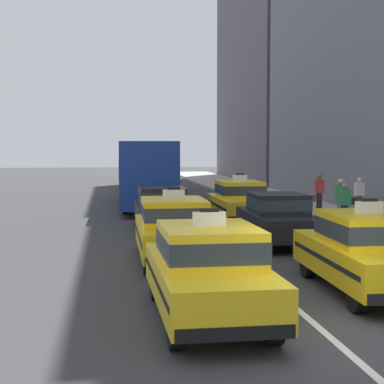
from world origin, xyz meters
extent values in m
plane|color=#353538|center=(0.00, 0.00, 0.00)|extent=(160.00, 160.00, 0.00)
cube|color=silver|center=(0.00, 20.00, 0.00)|extent=(0.14, 80.00, 0.01)
cube|color=#9E9993|center=(5.60, 15.00, 0.07)|extent=(4.00, 90.00, 0.15)
cube|color=#5B5660|center=(10.60, 43.55, 14.76)|extent=(6.00, 20.04, 29.51)
cylinder|color=black|center=(-2.52, 2.86, 0.32)|extent=(0.25, 0.64, 0.64)
cylinder|color=black|center=(-1.04, 2.89, 0.32)|extent=(0.25, 0.64, 0.64)
cylinder|color=black|center=(-2.47, -0.19, 0.32)|extent=(0.25, 0.64, 0.64)
cylinder|color=black|center=(-1.00, -0.17, 0.32)|extent=(0.25, 0.64, 0.64)
cube|color=yellow|center=(-1.76, 1.35, 0.67)|extent=(1.87, 4.53, 0.70)
cube|color=black|center=(-1.76, 1.35, 0.72)|extent=(1.88, 4.17, 0.10)
cube|color=yellow|center=(-1.76, 1.20, 1.34)|extent=(1.63, 2.12, 0.64)
cube|color=#2D3842|center=(-1.76, 1.20, 1.34)|extent=(1.65, 2.14, 0.35)
cube|color=white|center=(-1.76, 1.20, 1.78)|extent=(0.56, 0.13, 0.24)
cube|color=black|center=(-1.76, 1.20, 1.93)|extent=(0.32, 0.11, 0.06)
cube|color=black|center=(-1.79, 3.56, 0.42)|extent=(1.71, 0.17, 0.20)
cube|color=black|center=(-1.72, -0.86, 0.42)|extent=(1.71, 0.17, 0.20)
cylinder|color=black|center=(-2.51, 8.34, 0.32)|extent=(0.24, 0.64, 0.64)
cylinder|color=black|center=(-1.03, 8.33, 0.32)|extent=(0.24, 0.64, 0.64)
cylinder|color=black|center=(-2.53, 5.28, 0.32)|extent=(0.24, 0.64, 0.64)
cylinder|color=black|center=(-1.06, 5.27, 0.32)|extent=(0.24, 0.64, 0.64)
cube|color=yellow|center=(-1.78, 6.81, 0.67)|extent=(1.84, 4.51, 0.70)
cube|color=black|center=(-1.78, 6.81, 0.72)|extent=(1.85, 4.15, 0.10)
cube|color=yellow|center=(-1.78, 6.66, 1.34)|extent=(1.62, 2.11, 0.64)
cube|color=#2D3842|center=(-1.78, 6.66, 1.34)|extent=(1.64, 2.13, 0.35)
cube|color=white|center=(-1.78, 6.66, 1.78)|extent=(0.56, 0.12, 0.24)
cube|color=black|center=(-1.78, 6.66, 1.93)|extent=(0.32, 0.11, 0.06)
cube|color=black|center=(-1.77, 9.02, 0.42)|extent=(1.71, 0.15, 0.20)
cube|color=black|center=(-1.80, 4.60, 0.42)|extent=(1.71, 0.15, 0.20)
cylinder|color=black|center=(-2.31, 13.98, 0.32)|extent=(0.24, 0.64, 0.64)
cylinder|color=black|center=(-0.86, 13.97, 0.32)|extent=(0.24, 0.64, 0.64)
cylinder|color=black|center=(-2.31, 11.14, 0.32)|extent=(0.24, 0.64, 0.64)
cylinder|color=black|center=(-0.87, 11.13, 0.32)|extent=(0.24, 0.64, 0.64)
cube|color=black|center=(-1.59, 12.55, 0.65)|extent=(1.77, 4.31, 0.66)
cube|color=black|center=(-1.59, 12.45, 1.28)|extent=(1.57, 1.90, 0.60)
cube|color=#2D3842|center=(-1.59, 12.45, 1.28)|extent=(1.59, 1.92, 0.33)
cylinder|color=black|center=(-2.56, 25.19, 0.32)|extent=(0.25, 0.65, 0.64)
cylinder|color=black|center=(-0.56, 25.14, 0.32)|extent=(0.25, 0.65, 0.64)
cylinder|color=black|center=(-2.71, 18.47, 0.32)|extent=(0.25, 0.65, 0.64)
cylinder|color=black|center=(-0.71, 18.42, 0.32)|extent=(0.25, 0.65, 0.64)
cube|color=navy|center=(-1.64, 21.80, 1.77)|extent=(2.75, 11.25, 2.90)
cube|color=#2D3842|center=(-1.64, 21.80, 2.02)|extent=(2.76, 10.81, 0.84)
cube|color=black|center=(-1.51, 27.35, 2.97)|extent=(2.13, 0.13, 0.36)
cylinder|color=black|center=(-2.35, 34.54, 0.32)|extent=(0.26, 0.65, 0.64)
cylinder|color=black|center=(-0.45, 34.49, 0.32)|extent=(0.26, 0.65, 0.64)
cylinder|color=black|center=(-2.45, 30.64, 0.32)|extent=(0.26, 0.65, 0.64)
cylinder|color=black|center=(-0.55, 30.59, 0.32)|extent=(0.26, 0.65, 0.64)
cube|color=maroon|center=(-1.38, 35.49, 1.37)|extent=(2.16, 2.25, 2.10)
cube|color=#2D3842|center=(-1.35, 36.56, 1.67)|extent=(1.93, 0.11, 0.76)
cube|color=silver|center=(-1.46, 32.23, 1.92)|extent=(2.43, 5.26, 2.70)
cylinder|color=black|center=(1.09, 4.45, 0.32)|extent=(0.26, 0.65, 0.64)
cylinder|color=black|center=(2.56, 4.41, 0.32)|extent=(0.26, 0.65, 0.64)
cylinder|color=black|center=(1.01, 1.39, 0.32)|extent=(0.26, 0.65, 0.64)
cube|color=yellow|center=(1.79, 2.90, 0.67)|extent=(1.92, 4.55, 0.70)
cube|color=black|center=(1.79, 2.90, 0.72)|extent=(1.93, 4.19, 0.10)
cube|color=yellow|center=(1.78, 2.75, 1.34)|extent=(1.66, 2.14, 0.64)
cube|color=#2D3842|center=(1.78, 2.75, 1.34)|extent=(1.68, 2.16, 0.35)
cube|color=white|center=(1.78, 2.75, 1.78)|extent=(0.56, 0.14, 0.24)
cube|color=black|center=(1.78, 2.75, 1.93)|extent=(0.32, 0.12, 0.06)
cube|color=black|center=(1.85, 5.11, 0.42)|extent=(1.71, 0.19, 0.20)
cylinder|color=black|center=(0.98, 10.67, 0.32)|extent=(0.26, 0.65, 0.64)
cylinder|color=black|center=(2.43, 10.63, 0.32)|extent=(0.26, 0.65, 0.64)
cylinder|color=black|center=(0.91, 7.83, 0.32)|extent=(0.26, 0.65, 0.64)
cylinder|color=black|center=(2.35, 7.79, 0.32)|extent=(0.26, 0.65, 0.64)
cube|color=black|center=(1.67, 9.23, 0.65)|extent=(1.87, 4.34, 0.66)
cube|color=black|center=(1.67, 9.13, 1.28)|extent=(1.61, 1.94, 0.60)
cube|color=#2D3842|center=(1.67, 9.13, 1.28)|extent=(1.63, 1.96, 0.33)
cylinder|color=black|center=(0.89, 16.15, 0.32)|extent=(0.24, 0.64, 0.64)
cylinder|color=black|center=(2.36, 16.16, 0.32)|extent=(0.24, 0.64, 0.64)
cylinder|color=black|center=(0.89, 13.09, 0.32)|extent=(0.24, 0.64, 0.64)
cylinder|color=black|center=(2.37, 13.10, 0.32)|extent=(0.24, 0.64, 0.64)
cube|color=yellow|center=(1.63, 14.62, 0.67)|extent=(1.81, 4.50, 0.70)
cube|color=black|center=(1.63, 14.62, 0.72)|extent=(1.83, 4.14, 0.10)
cube|color=yellow|center=(1.63, 14.47, 1.34)|extent=(1.60, 2.10, 0.64)
cube|color=#2D3842|center=(1.63, 14.47, 1.34)|extent=(1.62, 2.12, 0.35)
cube|color=white|center=(1.63, 14.47, 1.78)|extent=(0.56, 0.12, 0.24)
cube|color=black|center=(1.63, 14.47, 1.93)|extent=(0.32, 0.11, 0.06)
cube|color=black|center=(1.62, 16.83, 0.42)|extent=(1.71, 0.14, 0.20)
cube|color=black|center=(1.63, 12.41, 0.42)|extent=(1.71, 0.14, 0.20)
cylinder|color=#473828|center=(6.60, 14.70, 0.58)|extent=(0.24, 0.24, 0.87)
cube|color=silver|center=(6.60, 14.70, 1.28)|extent=(0.36, 0.22, 0.52)
sphere|color=beige|center=(6.60, 14.70, 1.65)|extent=(0.20, 0.20, 0.20)
cube|color=black|center=(6.36, 14.70, 0.80)|extent=(0.10, 0.20, 0.28)
cylinder|color=#23232D|center=(5.40, 16.06, 0.60)|extent=(0.24, 0.24, 0.89)
cube|color=red|center=(5.40, 16.06, 1.33)|extent=(0.36, 0.22, 0.57)
sphere|color=brown|center=(5.40, 16.06, 1.72)|extent=(0.20, 0.20, 0.20)
cube|color=brown|center=(5.16, 16.06, 0.82)|extent=(0.10, 0.20, 0.28)
cylinder|color=#23232D|center=(4.50, 10.94, 0.58)|extent=(0.24, 0.24, 0.87)
cube|color=#338C4C|center=(4.50, 10.94, 1.29)|extent=(0.36, 0.22, 0.53)
sphere|color=#9E7051|center=(4.50, 10.94, 1.66)|extent=(0.20, 0.20, 0.20)
cylinder|color=slate|center=(5.45, 13.81, 0.54)|extent=(0.24, 0.24, 0.78)
cube|color=#338C4C|center=(5.45, 13.81, 1.24)|extent=(0.36, 0.22, 0.61)
sphere|color=beige|center=(5.45, 13.81, 1.66)|extent=(0.20, 0.20, 0.20)
cylinder|color=red|center=(4.08, 8.00, 0.45)|extent=(0.20, 0.20, 0.60)
sphere|color=red|center=(4.08, 8.00, 0.77)|extent=(0.22, 0.22, 0.22)
cylinder|color=red|center=(3.95, 8.00, 0.53)|extent=(0.10, 0.08, 0.08)
cylinder|color=red|center=(4.21, 8.00, 0.53)|extent=(0.10, 0.08, 0.08)
camera|label=1|loc=(-3.46, -9.20, 3.02)|focal=58.31mm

